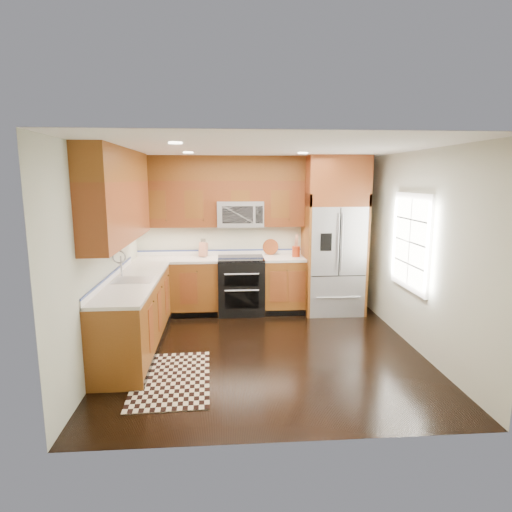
{
  "coord_description": "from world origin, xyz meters",
  "views": [
    {
      "loc": [
        -0.52,
        -5.3,
        2.24
      ],
      "look_at": [
        -0.08,
        0.6,
        1.16
      ],
      "focal_mm": 30.0,
      "sensor_mm": 36.0,
      "label": 1
    }
  ],
  "objects": [
    {
      "name": "wall_back",
      "position": [
        0.0,
        2.0,
        1.3
      ],
      "size": [
        4.0,
        0.02,
        2.6
      ],
      "primitive_type": "cube",
      "color": "#B1B8A6",
      "rests_on": "ground"
    },
    {
      "name": "wall_right",
      "position": [
        2.0,
        0.0,
        1.3
      ],
      "size": [
        0.02,
        4.0,
        2.6
      ],
      "primitive_type": "cube",
      "color": "#B1B8A6",
      "rests_on": "ground"
    },
    {
      "name": "countertop",
      "position": [
        -1.09,
        1.01,
        0.92
      ],
      "size": [
        2.86,
        3.01,
        0.04
      ],
      "color": "silver",
      "rests_on": "base_cabinets"
    },
    {
      "name": "upper_cabinets",
      "position": [
        -1.15,
        1.09,
        2.02
      ],
      "size": [
        2.85,
        3.0,
        1.15
      ],
      "color": "brown",
      "rests_on": "ground"
    },
    {
      "name": "cutting_board",
      "position": [
        0.28,
        1.94,
        0.95
      ],
      "size": [
        0.36,
        0.36,
        0.02
      ],
      "primitive_type": "cylinder",
      "rotation": [
        0.0,
        0.0,
        -0.4
      ],
      "color": "brown",
      "rests_on": "countertop"
    },
    {
      "name": "ground",
      "position": [
        0.0,
        0.0,
        0.0
      ],
      "size": [
        4.0,
        4.0,
        0.0
      ],
      "primitive_type": "plane",
      "color": "black",
      "rests_on": "ground"
    },
    {
      "name": "sink_faucet",
      "position": [
        -1.73,
        0.23,
        0.99
      ],
      "size": [
        0.54,
        0.44,
        0.37
      ],
      "color": "#B2B2B7",
      "rests_on": "countertop"
    },
    {
      "name": "rug",
      "position": [
        -1.13,
        -0.74,
        0.01
      ],
      "size": [
        0.9,
        1.45,
        0.01
      ],
      "primitive_type": "cube",
      "rotation": [
        0.0,
        0.0,
        0.04
      ],
      "color": "black",
      "rests_on": "ground"
    },
    {
      "name": "microwave",
      "position": [
        -0.25,
        1.8,
        1.66
      ],
      "size": [
        0.76,
        0.4,
        0.42
      ],
      "color": "#B2B2B7",
      "rests_on": "ground"
    },
    {
      "name": "window",
      "position": [
        1.98,
        0.2,
        1.4
      ],
      "size": [
        0.04,
        1.1,
        1.3
      ],
      "color": "white",
      "rests_on": "ground"
    },
    {
      "name": "wall_left",
      "position": [
        -2.0,
        0.0,
        1.3
      ],
      "size": [
        0.02,
        4.0,
        2.6
      ],
      "primitive_type": "cube",
      "color": "#B1B8A6",
      "rests_on": "ground"
    },
    {
      "name": "base_cabinets",
      "position": [
        -1.23,
        0.9,
        0.45
      ],
      "size": [
        2.85,
        3.0,
        0.9
      ],
      "color": "brown",
      "rests_on": "ground"
    },
    {
      "name": "utensil_crock",
      "position": [
        0.68,
        1.71,
        1.07
      ],
      "size": [
        0.15,
        0.15,
        0.38
      ],
      "color": "#962F12",
      "rests_on": "countertop"
    },
    {
      "name": "range",
      "position": [
        -0.25,
        1.67,
        0.47
      ],
      "size": [
        0.76,
        0.67,
        0.95
      ],
      "color": "black",
      "rests_on": "ground"
    },
    {
      "name": "refrigerator",
      "position": [
        1.3,
        1.63,
        1.3
      ],
      "size": [
        0.98,
        0.75,
        2.6
      ],
      "color": "#B2B2B7",
      "rests_on": "ground"
    },
    {
      "name": "knife_block",
      "position": [
        -0.87,
        1.83,
        1.06
      ],
      "size": [
        0.15,
        0.18,
        0.31
      ],
      "color": "#A2684E",
      "rests_on": "countertop"
    }
  ]
}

